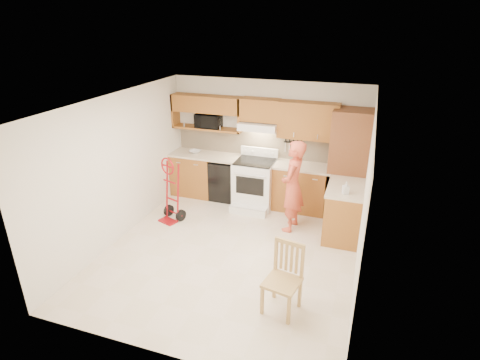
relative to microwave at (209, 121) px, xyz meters
The scene contains 28 objects.
floor 2.92m from the microwave, 59.62° to the right, with size 4.00×4.50×0.02m, color beige.
ceiling 2.57m from the microwave, 59.62° to the right, with size 4.00×4.50×0.02m, color white.
wall_back 1.29m from the microwave, ahead, with size 4.00×0.02×2.50m, color silver.
wall_front 4.53m from the microwave, 74.29° to the right, with size 4.00×0.02×2.50m, color silver.
wall_left 2.26m from the microwave, 110.70° to the right, with size 0.02×4.50×2.50m, color silver.
wall_right 3.87m from the microwave, 32.83° to the right, with size 0.02×4.50×2.50m, color silver.
backsplash 1.31m from the microwave, ahead, with size 3.92×0.03×0.55m, color beige.
lower_cab_left 1.24m from the microwave, 157.62° to the right, with size 0.90×0.60×0.90m, color brown.
dishwasher 1.29m from the microwave, 17.73° to the right, with size 0.60×0.60×0.85m, color black.
lower_cab_right 2.37m from the microwave, ahead, with size 1.14×0.60×0.90m, color brown.
countertop_left 0.73m from the microwave, 101.66° to the right, with size 1.50×0.63×0.04m, color #C2B390.
countertop_right 2.18m from the microwave, ahead, with size 1.14×0.63×0.04m, color #C2B390.
cab_return_right 3.29m from the microwave, 17.74° to the right, with size 0.60×1.00×0.90m, color brown.
countertop_return 3.15m from the microwave, 17.74° to the right, with size 0.63×1.00×0.04m, color #C2B390.
pantry_tall 2.93m from the microwave, ahead, with size 0.70×0.60×2.10m, color brown.
upper_cab_left 0.35m from the microwave, behind, with size 1.50×0.33×0.34m, color brown.
upper_shelf_mw 0.17m from the microwave, behind, with size 1.50×0.33×0.04m, color brown.
upper_cab_center 1.14m from the microwave, ahead, with size 0.76×0.33×0.44m, color brown.
upper_cab_right 2.06m from the microwave, ahead, with size 1.14×0.33×0.70m, color brown.
range_hood 1.10m from the microwave, ahead, with size 0.76×0.46×0.14m, color white.
knife_strip 1.82m from the microwave, ahead, with size 0.40×0.05×0.29m, color black, non-canonical shape.
microwave is the anchor object (origin of this frame).
range 1.56m from the microwave, 17.47° to the right, with size 0.78×1.03×1.16m, color white, non-canonical shape.
person 2.37m from the microwave, 26.24° to the right, with size 0.61×0.40×1.68m, color #CF5138.
hand_truck 1.79m from the microwave, 99.20° to the right, with size 0.45×0.41×1.15m, color maroon, non-canonical shape.
dining_chair 4.10m from the microwave, 53.66° to the right, with size 0.43×0.47×0.97m, color tan, non-canonical shape.
soap_bottle 3.22m from the microwave, 22.64° to the right, with size 0.09×0.10×0.21m, color white.
bowl 0.74m from the microwave, 154.45° to the right, with size 0.23×0.23×0.06m, color white.
Camera 1 is at (1.91, -5.15, 3.63)m, focal length 29.02 mm.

